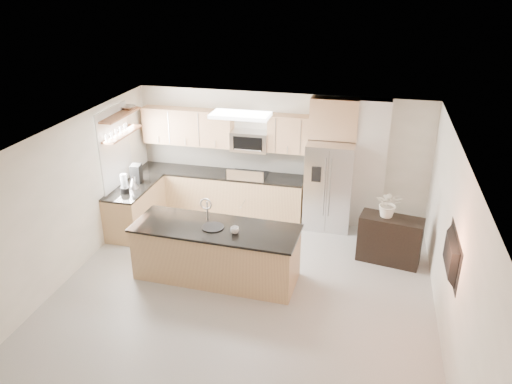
% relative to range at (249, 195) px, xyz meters
% --- Properties ---
extents(floor, '(6.50, 6.50, 0.00)m').
position_rel_range_xyz_m(floor, '(0.60, -2.92, -0.47)').
color(floor, '#ACABA4').
rests_on(floor, ground).
extents(ceiling, '(6.00, 6.50, 0.02)m').
position_rel_range_xyz_m(ceiling, '(0.60, -2.92, 2.13)').
color(ceiling, silver).
rests_on(ceiling, wall_back).
extents(wall_back, '(6.00, 0.02, 2.60)m').
position_rel_range_xyz_m(wall_back, '(0.60, 0.33, 0.83)').
color(wall_back, white).
rests_on(wall_back, floor).
extents(wall_left, '(0.02, 6.50, 2.60)m').
position_rel_range_xyz_m(wall_left, '(-2.40, -2.92, 0.83)').
color(wall_left, white).
rests_on(wall_left, floor).
extents(wall_right, '(0.02, 6.50, 2.60)m').
position_rel_range_xyz_m(wall_right, '(3.60, -2.92, 0.83)').
color(wall_right, white).
rests_on(wall_right, floor).
extents(back_counter, '(3.55, 0.66, 1.44)m').
position_rel_range_xyz_m(back_counter, '(-0.63, 0.01, -0.00)').
color(back_counter, tan).
rests_on(back_counter, floor).
extents(left_counter, '(0.66, 1.50, 0.92)m').
position_rel_range_xyz_m(left_counter, '(-2.07, -1.07, -0.01)').
color(left_counter, tan).
rests_on(left_counter, floor).
extents(range, '(0.76, 0.64, 1.14)m').
position_rel_range_xyz_m(range, '(0.00, 0.00, 0.00)').
color(range, black).
rests_on(range, floor).
extents(upper_cabinets, '(3.50, 0.33, 0.75)m').
position_rel_range_xyz_m(upper_cabinets, '(-0.70, 0.16, 1.35)').
color(upper_cabinets, tan).
rests_on(upper_cabinets, wall_back).
extents(microwave, '(0.76, 0.40, 0.40)m').
position_rel_range_xyz_m(microwave, '(0.00, 0.12, 1.16)').
color(microwave, silver).
rests_on(microwave, upper_cabinets).
extents(refrigerator, '(0.92, 0.78, 1.78)m').
position_rel_range_xyz_m(refrigerator, '(1.66, -0.05, 0.42)').
color(refrigerator, silver).
rests_on(refrigerator, floor).
extents(partition_column, '(0.60, 0.30, 2.60)m').
position_rel_range_xyz_m(partition_column, '(2.42, 0.18, 0.83)').
color(partition_column, beige).
rests_on(partition_column, floor).
extents(window, '(0.04, 1.15, 1.65)m').
position_rel_range_xyz_m(window, '(-2.38, -1.07, 1.18)').
color(window, white).
rests_on(window, wall_left).
extents(shelf_lower, '(0.30, 1.20, 0.04)m').
position_rel_range_xyz_m(shelf_lower, '(-2.25, -0.97, 1.48)').
color(shelf_lower, brown).
rests_on(shelf_lower, wall_left).
extents(shelf_upper, '(0.30, 1.20, 0.04)m').
position_rel_range_xyz_m(shelf_upper, '(-2.25, -0.97, 1.85)').
color(shelf_upper, brown).
rests_on(shelf_upper, wall_left).
extents(ceiling_fixture, '(1.00, 0.50, 0.06)m').
position_rel_range_xyz_m(ceiling_fixture, '(0.20, -1.32, 2.09)').
color(ceiling_fixture, white).
rests_on(ceiling_fixture, ceiling).
extents(island, '(2.79, 1.10, 1.38)m').
position_rel_range_xyz_m(island, '(0.04, -2.39, 0.01)').
color(island, tan).
rests_on(island, floor).
extents(credenza, '(1.14, 0.64, 0.86)m').
position_rel_range_xyz_m(credenza, '(2.88, -1.19, -0.04)').
color(credenza, black).
rests_on(credenza, floor).
extents(cup, '(0.16, 0.16, 0.11)m').
position_rel_range_xyz_m(cup, '(0.41, -2.52, 0.53)').
color(cup, silver).
rests_on(cup, island).
extents(platter, '(0.43, 0.43, 0.02)m').
position_rel_range_xyz_m(platter, '(0.01, -2.42, 0.49)').
color(platter, black).
rests_on(platter, island).
extents(blender, '(0.17, 0.17, 0.39)m').
position_rel_range_xyz_m(blender, '(-2.07, -1.40, 0.61)').
color(blender, black).
rests_on(blender, left_counter).
extents(kettle, '(0.20, 0.20, 0.25)m').
position_rel_range_xyz_m(kettle, '(-2.02, -1.16, 0.56)').
color(kettle, silver).
rests_on(kettle, left_counter).
extents(coffee_maker, '(0.22, 0.26, 0.36)m').
position_rel_range_xyz_m(coffee_maker, '(-2.09, -0.85, 0.62)').
color(coffee_maker, black).
rests_on(coffee_maker, left_counter).
extents(bowl, '(0.37, 0.37, 0.09)m').
position_rel_range_xyz_m(bowl, '(-2.25, -0.60, 1.91)').
color(bowl, silver).
rests_on(bowl, shelf_upper).
extents(flower_vase, '(0.71, 0.63, 0.74)m').
position_rel_range_xyz_m(flower_vase, '(2.80, -1.15, 0.76)').
color(flower_vase, white).
rests_on(flower_vase, credenza).
extents(television, '(0.14, 1.08, 0.62)m').
position_rel_range_xyz_m(television, '(3.51, -3.12, 0.88)').
color(television, black).
rests_on(television, wall_right).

